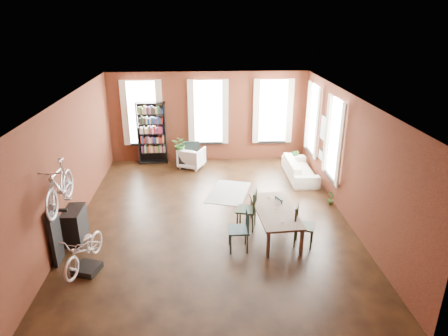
{
  "coord_description": "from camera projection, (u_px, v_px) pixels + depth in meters",
  "views": [
    {
      "loc": [
        -0.23,
        -9.38,
        5.1
      ],
      "look_at": [
        0.34,
        0.6,
        1.18
      ],
      "focal_mm": 32.0,
      "sensor_mm": 36.0,
      "label": 1
    }
  ],
  "objects": [
    {
      "name": "white_armchair",
      "position": [
        192.0,
        156.0,
        13.88
      ],
      "size": [
        1.01,
        0.98,
        0.8
      ],
      "primitive_type": "imported",
      "rotation": [
        0.0,
        0.0,
        2.72
      ],
      "color": "silver",
      "rests_on": "ground"
    },
    {
      "name": "bookshelf",
      "position": [
        152.0,
        133.0,
        14.08
      ],
      "size": [
        1.0,
        0.32,
        2.2
      ],
      "primitive_type": "cube",
      "color": "black",
      "rests_on": "ground"
    },
    {
      "name": "bike_trainer",
      "position": [
        87.0,
        269.0,
        8.37
      ],
      "size": [
        0.61,
        0.61,
        0.14
      ],
      "primitive_type": "cube",
      "rotation": [
        0.0,
        0.0,
        -0.3
      ],
      "color": "black",
      "rests_on": "ground"
    },
    {
      "name": "room",
      "position": [
        220.0,
        134.0,
        10.4
      ],
      "size": [
        9.0,
        9.04,
        3.22
      ],
      "color": "black",
      "rests_on": "ground"
    },
    {
      "name": "dining_chair_a",
      "position": [
        238.0,
        230.0,
        9.02
      ],
      "size": [
        0.47,
        0.47,
        1.01
      ],
      "primitive_type": "cube",
      "rotation": [
        0.0,
        0.0,
        -1.57
      ],
      "color": "#1C3B3E",
      "rests_on": "ground"
    },
    {
      "name": "dining_chair_c",
      "position": [
        304.0,
        226.0,
        9.2
      ],
      "size": [
        0.59,
        0.59,
        0.99
      ],
      "primitive_type": "cube",
      "rotation": [
        0.0,
        0.0,
        1.21
      ],
      "color": "#1D2F1C",
      "rests_on": "ground"
    },
    {
      "name": "plant_by_sofa",
      "position": [
        293.0,
        163.0,
        14.0
      ],
      "size": [
        0.58,
        0.73,
        0.29
      ],
      "primitive_type": "imported",
      "rotation": [
        0.0,
        0.0,
        -0.4
      ],
      "color": "#285A24",
      "rests_on": "ground"
    },
    {
      "name": "bike_wall_rack",
      "position": [
        55.0,
        236.0,
        8.5
      ],
      "size": [
        0.16,
        0.6,
        1.3
      ],
      "primitive_type": "cube",
      "color": "black",
      "rests_on": "ground"
    },
    {
      "name": "plant_stand",
      "position": [
        182.0,
        160.0,
        13.86
      ],
      "size": [
        0.3,
        0.3,
        0.56
      ],
      "primitive_type": "cube",
      "rotation": [
        0.0,
        0.0,
        -0.06
      ],
      "color": "black",
      "rests_on": "ground"
    },
    {
      "name": "console_table",
      "position": [
        75.0,
        225.0,
        9.44
      ],
      "size": [
        0.4,
        0.8,
        0.8
      ],
      "primitive_type": "cube",
      "color": "black",
      "rests_on": "ground"
    },
    {
      "name": "bicycle_hung",
      "position": [
        57.0,
        171.0,
        7.98
      ],
      "size": [
        0.47,
        1.0,
        1.66
      ],
      "primitive_type": "imported",
      "color": "#A5A8AD",
      "rests_on": "bike_wall_rack"
    },
    {
      "name": "dining_chair_d",
      "position": [
        283.0,
        211.0,
        10.14
      ],
      "size": [
        0.46,
        0.46,
        0.78
      ],
      "primitive_type": "cube",
      "rotation": [
        0.0,
        0.0,
        1.94
      ],
      "color": "#1A3639",
      "rests_on": "ground"
    },
    {
      "name": "bicycle_floor",
      "position": [
        82.0,
        234.0,
        8.09
      ],
      "size": [
        0.7,
        0.89,
        1.5
      ],
      "primitive_type": "imported",
      "rotation": [
        0.0,
        0.0,
        -0.25
      ],
      "color": "#BFB4B0",
      "rests_on": "bike_trainer"
    },
    {
      "name": "dining_table",
      "position": [
        275.0,
        222.0,
        9.68
      ],
      "size": [
        1.05,
        2.05,
        0.68
      ],
      "primitive_type": "cube",
      "rotation": [
        0.0,
        0.0,
        0.07
      ],
      "color": "brown",
      "rests_on": "ground"
    },
    {
      "name": "dining_chair_b",
      "position": [
        247.0,
        209.0,
        9.92
      ],
      "size": [
        0.59,
        0.59,
        1.03
      ],
      "primitive_type": "cube",
      "rotation": [
        0.0,
        0.0,
        -1.85
      ],
      "color": "black",
      "rests_on": "ground"
    },
    {
      "name": "cream_sofa",
      "position": [
        300.0,
        166.0,
        13.02
      ],
      "size": [
        0.61,
        2.08,
        0.81
      ],
      "primitive_type": "imported",
      "rotation": [
        0.0,
        0.0,
        1.57
      ],
      "color": "beige",
      "rests_on": "ground"
    },
    {
      "name": "plant_small",
      "position": [
        331.0,
        202.0,
        11.3
      ],
      "size": [
        0.45,
        0.41,
        0.15
      ],
      "primitive_type": "imported",
      "rotation": [
        0.0,
        0.0,
        0.93
      ],
      "color": "#336327",
      "rests_on": "ground"
    },
    {
      "name": "plant_on_stand",
      "position": [
        180.0,
        146.0,
        13.64
      ],
      "size": [
        0.74,
        0.77,
        0.48
      ],
      "primitive_type": "imported",
      "rotation": [
        0.0,
        0.0,
        -0.39
      ],
      "color": "#2B5E25",
      "rests_on": "plant_stand"
    },
    {
      "name": "striped_rug",
      "position": [
        229.0,
        192.0,
        12.07
      ],
      "size": [
        1.53,
        1.97,
        0.01
      ],
      "primitive_type": "cube",
      "rotation": [
        0.0,
        0.0,
        -0.29
      ],
      "color": "black",
      "rests_on": "ground"
    }
  ]
}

